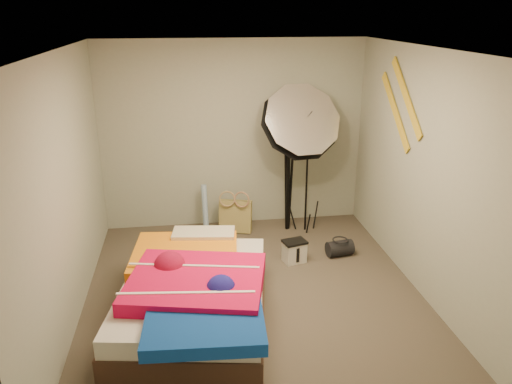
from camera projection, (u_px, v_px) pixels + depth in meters
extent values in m
plane|color=#4D443A|center=(255.00, 297.00, 5.22)|extent=(4.00, 4.00, 0.00)
plane|color=silver|center=(255.00, 50.00, 4.36)|extent=(4.00, 4.00, 0.00)
plane|color=#9CA291|center=(234.00, 135.00, 6.65)|extent=(3.50, 0.00, 3.50)
plane|color=#9CA291|center=(303.00, 296.00, 2.94)|extent=(3.50, 0.00, 3.50)
plane|color=#9CA291|center=(65.00, 194.00, 4.56)|extent=(0.00, 4.00, 4.00)
plane|color=#9CA291|center=(426.00, 176.00, 5.03)|extent=(0.00, 4.00, 4.00)
cube|color=tan|center=(236.00, 216.00, 6.71)|extent=(0.47, 0.30, 0.45)
cylinder|color=#467EBB|center=(205.00, 209.00, 6.68)|extent=(0.09, 0.19, 0.65)
cube|color=silver|center=(294.00, 252.00, 5.92)|extent=(0.29, 0.23, 0.25)
cylinder|color=black|center=(340.00, 248.00, 6.08)|extent=(0.34, 0.24, 0.19)
cube|color=gold|center=(406.00, 97.00, 5.34)|extent=(0.02, 0.91, 0.78)
cube|color=gold|center=(395.00, 111.00, 5.64)|extent=(0.02, 0.91, 0.78)
cube|color=#3F291F|center=(195.00, 308.00, 4.81)|extent=(1.64, 2.11, 0.25)
cube|color=silver|center=(194.00, 289.00, 4.74)|extent=(1.59, 2.07, 0.17)
cube|color=orange|center=(185.00, 256.00, 5.10)|extent=(1.14, 1.02, 0.13)
cube|color=#DE0B44|center=(196.00, 284.00, 4.55)|extent=(1.40, 1.25, 0.15)
cube|color=#0F41A6|center=(205.00, 324.00, 4.02)|extent=(1.00, 0.82, 0.11)
cube|color=pink|center=(204.00, 237.00, 5.45)|extent=(0.70, 0.39, 0.13)
cylinder|color=black|center=(307.00, 173.00, 6.55)|extent=(0.03, 0.03, 1.61)
cube|color=black|center=(309.00, 117.00, 6.29)|extent=(0.06, 0.06, 0.10)
cone|color=white|center=(299.00, 123.00, 6.15)|extent=(1.19, 0.83, 1.18)
cylinder|color=black|center=(288.00, 187.00, 6.64)|extent=(0.05, 0.05, 1.23)
cube|color=black|center=(289.00, 137.00, 6.41)|extent=(0.08, 0.08, 0.13)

